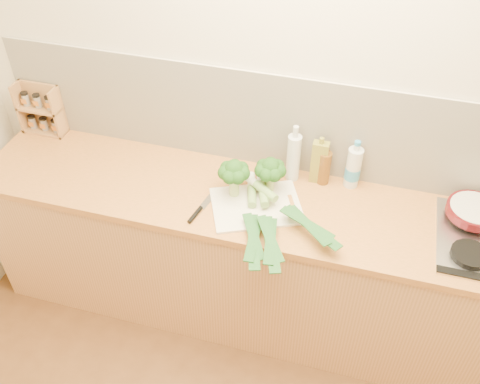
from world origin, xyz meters
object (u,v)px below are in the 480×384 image
object	(u,v)px
chefs_knife	(199,211)
chopping_board	(256,206)
skillet	(475,211)
spice_rack	(42,111)

from	to	relation	value
chefs_knife	chopping_board	bearing A→B (deg)	34.01
skillet	chopping_board	bearing A→B (deg)	-154.90
chopping_board	chefs_knife	distance (m)	0.28
spice_rack	skillet	bearing A→B (deg)	-2.61
chopping_board	chefs_knife	bearing A→B (deg)	178.49
spice_rack	chefs_knife	bearing A→B (deg)	-20.86
skillet	spice_rack	size ratio (longest dim) A/B	1.24
chefs_knife	skillet	size ratio (longest dim) A/B	0.77
skillet	spice_rack	distance (m)	2.34
chefs_knife	spice_rack	world-z (taller)	spice_rack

